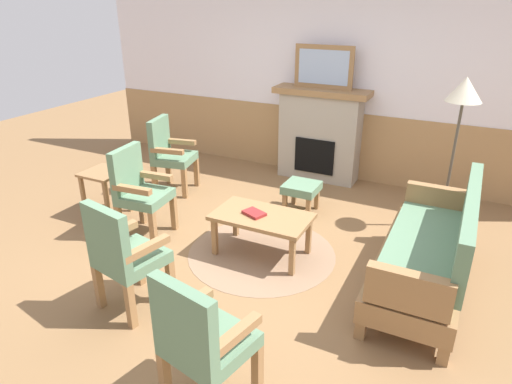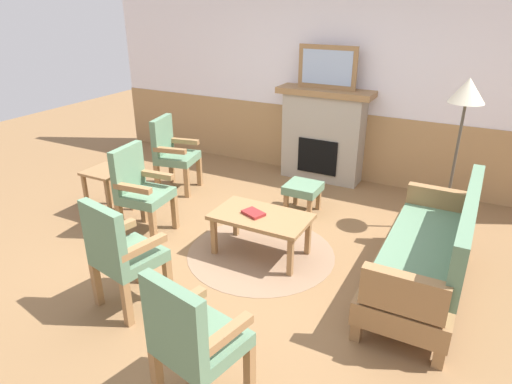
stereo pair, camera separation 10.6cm
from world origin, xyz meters
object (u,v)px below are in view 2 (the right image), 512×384
book_on_table (253,213)px  armchair_front_left (121,251)px  coffee_table (261,220)px  armchair_by_window_left (172,151)px  armchair_front_center (192,337)px  footstool (303,190)px  framed_picture (327,67)px  fireplace (323,134)px  armchair_near_fireplace (139,187)px  side_table (107,179)px  floor_lamp_by_couch (466,101)px  couch (428,255)px

book_on_table → armchair_front_left: size_ratio=0.22×
coffee_table → armchair_by_window_left: armchair_by_window_left is taller
coffee_table → armchair_front_center: bearing=-75.4°
footstool → armchair_front_center: armchair_front_center is taller
framed_picture → armchair_by_window_left: framed_picture is taller
fireplace → armchair_by_window_left: bearing=-141.3°
book_on_table → armchair_front_center: bearing=-73.1°
armchair_by_window_left → framed_picture: bearing=38.7°
armchair_near_fireplace → side_table: armchair_near_fireplace is taller
armchair_by_window_left → armchair_front_center: size_ratio=1.00×
armchair_front_left → floor_lamp_by_couch: floor_lamp_by_couch is taller
floor_lamp_by_couch → book_on_table: bearing=-137.8°
footstool → armchair_by_window_left: 1.84m
book_on_table → footstool: (0.07, 1.13, -0.17)m
framed_picture → armchair_near_fireplace: framed_picture is taller
coffee_table → armchair_by_window_left: (-1.81, 0.95, 0.15)m
armchair_front_center → fireplace: bearing=99.3°
couch → coffee_table: 1.57m
framed_picture → armchair_front_left: (-0.42, -3.53, -1.02)m
floor_lamp_by_couch → couch: bearing=-90.2°
framed_picture → footstool: 1.72m
framed_picture → floor_lamp_by_couch: (1.76, -0.79, -0.11)m
side_table → book_on_table: bearing=-0.6°
armchair_front_center → floor_lamp_by_couch: size_ratio=0.58×
armchair_near_fireplace → floor_lamp_by_couch: 3.50m
footstool → armchair_front_center: (0.48, -2.94, 0.25)m
armchair_near_fireplace → side_table: (-0.68, 0.19, -0.10)m
floor_lamp_by_couch → fireplace: bearing=155.9°
book_on_table → armchair_near_fireplace: armchair_near_fireplace is taller
couch → armchair_front_center: same height
couch → book_on_table: couch is taller
side_table → armchair_front_left: bearing=-41.6°
armchair_front_left → fireplace: bearing=83.2°
armchair_front_center → floor_lamp_by_couch: (1.10, 3.30, 0.91)m
armchair_front_center → floor_lamp_by_couch: floor_lamp_by_couch is taller
book_on_table → armchair_near_fireplace: 1.31m
coffee_table → footstool: coffee_table is taller
fireplace → couch: size_ratio=0.72×
book_on_table → side_table: size_ratio=0.39×
armchair_near_fireplace → armchair_front_center: size_ratio=1.00×
couch → coffee_table: bearing=-177.5°
armchair_by_window_left → armchair_front_left: bearing=-61.8°
couch → side_table: (-3.62, -0.08, 0.04)m
framed_picture → footstool: size_ratio=2.00×
couch → armchair_front_left: (-2.18, -1.35, 0.14)m
coffee_table → footstool: 1.11m
footstool → floor_lamp_by_couch: (1.58, 0.36, 1.17)m
armchair_near_fireplace → coffee_table: bearing=8.1°
fireplace → armchair_front_left: fireplace is taller
coffee_table → book_on_table: (-0.07, -0.03, 0.07)m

